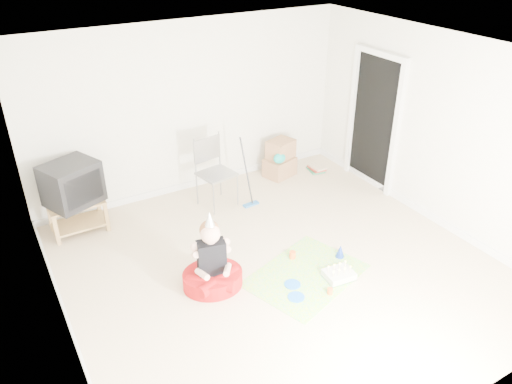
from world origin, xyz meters
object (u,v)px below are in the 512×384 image
tv_stand (78,214)px  folding_chair (217,174)px  crt_tv (72,184)px  birthday_cake (339,275)px  cardboard_boxes (280,159)px  seated_woman (212,270)px

tv_stand → folding_chair: folding_chair is taller
crt_tv → birthday_cake: 3.65m
cardboard_boxes → tv_stand: bearing=-179.2°
cardboard_boxes → seated_woman: 3.02m
folding_chair → seated_woman: folding_chair is taller
folding_chair → tv_stand: bearing=170.9°
tv_stand → seated_woman: (1.07, -1.99, -0.05)m
cardboard_boxes → birthday_cake: 2.82m
tv_stand → folding_chair: (1.96, -0.31, 0.25)m
crt_tv → folding_chair: size_ratio=0.62×
seated_woman → birthday_cake: 1.52m
crt_tv → seated_woman: crt_tv is taller
crt_tv → birthday_cake: bearing=-69.8°
folding_chair → cardboard_boxes: bearing=15.0°
seated_woman → birthday_cake: seated_woman is taller
seated_woman → cardboard_boxes: bearing=42.3°
birthday_cake → crt_tv: bearing=132.9°
tv_stand → cardboard_boxes: cardboard_boxes is taller
folding_chair → cardboard_boxes: folding_chair is taller
tv_stand → birthday_cake: tv_stand is taller
crt_tv → cardboard_boxes: 3.33m
tv_stand → crt_tv: 0.47m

